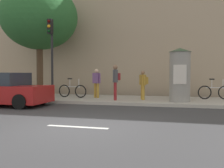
{
  "coord_description": "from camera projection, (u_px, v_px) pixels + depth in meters",
  "views": [
    {
      "loc": [
        2.72,
        -6.6,
        1.48
      ],
      "look_at": [
        0.48,
        2.0,
        1.13
      ],
      "focal_mm": 40.9,
      "sensor_mm": 36.0,
      "label": 1
    }
  ],
  "objects": [
    {
      "name": "ground_plane",
      "position": [
        77.0,
        127.0,
        7.12
      ],
      "size": [
        80.0,
        80.0,
        0.0
      ],
      "primitive_type": "plane",
      "color": "#38383A"
    },
    {
      "name": "sidewalk_curb",
      "position": [
        126.0,
        100.0,
        13.89
      ],
      "size": [
        36.0,
        4.0,
        0.15
      ],
      "primitive_type": "cube",
      "color": "#B2ADA3",
      "rests_on": "ground_plane"
    },
    {
      "name": "lane_markings",
      "position": [
        77.0,
        127.0,
        7.12
      ],
      "size": [
        25.8,
        0.16,
        0.01
      ],
      "color": "silver",
      "rests_on": "ground_plane"
    },
    {
      "name": "building_backdrop",
      "position": [
        140.0,
        32.0,
        18.55
      ],
      "size": [
        36.0,
        5.0,
        9.09
      ],
      "primitive_type": "cube",
      "color": "tan",
      "rests_on": "ground_plane"
    },
    {
      "name": "traffic_light",
      "position": [
        51.0,
        46.0,
        12.97
      ],
      "size": [
        0.24,
        0.45,
        4.11
      ],
      "color": "black",
      "rests_on": "sidewalk_curb"
    },
    {
      "name": "poster_column",
      "position": [
        180.0,
        74.0,
        12.27
      ],
      "size": [
        1.08,
        1.08,
        2.59
      ],
      "color": "gray",
      "rests_on": "sidewalk_curb"
    },
    {
      "name": "street_tree",
      "position": [
        39.0,
        17.0,
        15.21
      ],
      "size": [
        4.56,
        4.56,
        6.67
      ],
      "color": "#4C3826",
      "rests_on": "sidewalk_curb"
    },
    {
      "name": "pedestrian_with_backpack",
      "position": [
        177.0,
        82.0,
        13.89
      ],
      "size": [
        0.64,
        0.47,
        1.52
      ],
      "color": "black",
      "rests_on": "sidewalk_curb"
    },
    {
      "name": "pedestrian_with_bag",
      "position": [
        96.0,
        81.0,
        14.28
      ],
      "size": [
        0.54,
        0.37,
        1.61
      ],
      "color": "#B78C33",
      "rests_on": "sidewalk_curb"
    },
    {
      "name": "pedestrian_in_dark_shirt",
      "position": [
        143.0,
        82.0,
        13.16
      ],
      "size": [
        0.5,
        0.62,
        1.5
      ],
      "color": "#B78C33",
      "rests_on": "sidewalk_curb"
    },
    {
      "name": "pedestrian_tallest",
      "position": [
        116.0,
        79.0,
        12.94
      ],
      "size": [
        0.47,
        0.59,
        1.8
      ],
      "color": "maroon",
      "rests_on": "sidewalk_curb"
    },
    {
      "name": "bicycle_leaning",
      "position": [
        215.0,
        92.0,
        13.41
      ],
      "size": [
        1.74,
        0.44,
        1.09
      ],
      "color": "black",
      "rests_on": "sidewalk_curb"
    },
    {
      "name": "bicycle_upright",
      "position": [
        72.0,
        91.0,
        14.46
      ],
      "size": [
        1.77,
        0.25,
        1.09
      ],
      "color": "black",
      "rests_on": "sidewalk_curb"
    },
    {
      "name": "parked_car_dark",
      "position": [
        2.0,
        90.0,
        11.91
      ],
      "size": [
        4.33,
        2.02,
        1.54
      ],
      "color": "maroon",
      "rests_on": "ground_plane"
    }
  ]
}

